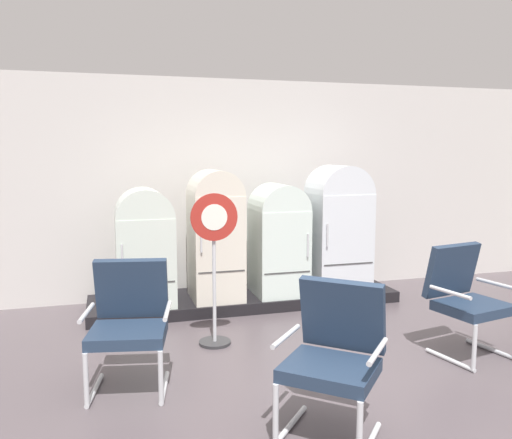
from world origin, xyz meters
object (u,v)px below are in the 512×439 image
at_px(armchair_right, 465,294).
at_px(sign_stand, 214,271).
at_px(armchair_left, 129,317).
at_px(refrigerator_2, 278,236).
at_px(refrigerator_3, 338,224).
at_px(refrigerator_1, 215,231).
at_px(refrigerator_0, 145,244).
at_px(armchair_center, 335,350).

bearing_deg(armchair_right, sign_stand, 158.64).
bearing_deg(armchair_left, refrigerator_2, 44.84).
distance_m(refrigerator_2, armchair_right, 2.37).
relative_size(refrigerator_3, armchair_left, 1.55).
bearing_deg(refrigerator_1, armchair_left, -120.16).
bearing_deg(refrigerator_2, armchair_right, -60.18).
bearing_deg(refrigerator_2, refrigerator_0, -178.96).
bearing_deg(refrigerator_2, sign_stand, -131.97).
bearing_deg(armchair_left, refrigerator_3, 34.72).
height_order(refrigerator_3, armchair_right, refrigerator_3).
relative_size(armchair_left, sign_stand, 0.68).
distance_m(refrigerator_1, armchair_left, 2.24).
bearing_deg(armchair_center, armchair_right, 28.26).
relative_size(armchair_right, sign_stand, 0.68).
distance_m(refrigerator_3, armchair_center, 3.32).
relative_size(refrigerator_0, armchair_center, 1.31).
height_order(armchair_right, sign_stand, sign_stand).
bearing_deg(refrigerator_2, armchair_left, -135.16).
relative_size(refrigerator_0, sign_stand, 0.90).
relative_size(refrigerator_2, armchair_left, 1.33).
xyz_separation_m(refrigerator_3, armchair_left, (-2.71, -1.88, -0.40)).
bearing_deg(sign_stand, armchair_left, -139.67).
distance_m(refrigerator_1, refrigerator_2, 0.81).
xyz_separation_m(refrigerator_2, armchair_right, (1.17, -2.05, -0.28)).
bearing_deg(refrigerator_1, refrigerator_2, -0.55).
bearing_deg(armchair_left, refrigerator_0, 81.87).
relative_size(refrigerator_2, armchair_right, 1.33).
bearing_deg(refrigerator_0, refrigerator_1, 2.56).
height_order(refrigerator_1, armchair_left, refrigerator_1).
xyz_separation_m(refrigerator_2, refrigerator_3, (0.80, -0.02, 0.12)).
bearing_deg(refrigerator_1, refrigerator_3, -0.98).
height_order(refrigerator_1, refrigerator_3, refrigerator_3).
distance_m(armchair_right, sign_stand, 2.40).
bearing_deg(armchair_right, armchair_center, -151.74).
bearing_deg(refrigerator_2, armchair_center, -101.32).
bearing_deg(refrigerator_1, refrigerator_0, -177.44).
bearing_deg(armchair_left, armchair_right, -2.77).
bearing_deg(refrigerator_1, armchair_right, -46.14).
relative_size(armchair_right, armchair_center, 1.00).
relative_size(refrigerator_1, sign_stand, 1.03).
bearing_deg(refrigerator_3, armchair_right, -79.61).
height_order(refrigerator_1, armchair_center, refrigerator_1).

